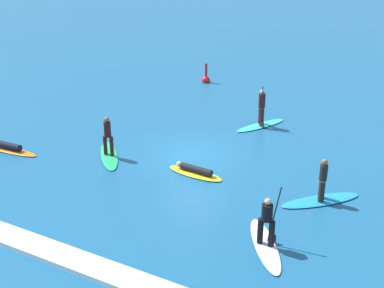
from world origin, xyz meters
TOP-DOWN VIEW (x-y plane):
  - ground_plane at (0.00, 0.00)m, footprint 120.00×120.00m
  - surfer_on_orange_board at (-7.43, -3.58)m, footprint 3.29×0.76m
  - surfer_on_white_board at (5.41, -5.05)m, footprint 2.32×2.97m
  - surfer_on_green_board at (-3.06, -1.92)m, footprint 2.58×2.77m
  - surfer_on_teal_board at (1.35, 4.66)m, footprint 1.94×3.01m
  - surfer_on_blue_board at (6.12, -1.39)m, footprint 2.72×2.80m
  - surfer_on_yellow_board at (1.04, -1.65)m, footprint 2.49×0.92m
  - marker_buoy at (-4.59, 10.19)m, footprint 0.52×0.52m
  - wave_crest at (0.00, -8.64)m, footprint 18.44×0.90m

SIDE VIEW (x-z plane):
  - ground_plane at x=0.00m, z-range 0.00..0.00m
  - wave_crest at x=0.00m, z-range 0.00..0.18m
  - surfer_on_yellow_board at x=1.04m, z-range -0.06..0.31m
  - surfer_on_orange_board at x=-7.43m, z-range -0.06..0.33m
  - marker_buoy at x=-4.59m, z-range -0.46..0.90m
  - surfer_on_blue_board at x=6.12m, z-range -0.49..1.21m
  - surfer_on_green_board at x=-3.06m, z-range -0.50..1.33m
  - surfer_on_white_board at x=5.41m, z-range -0.59..1.43m
  - surfer_on_teal_board at x=1.35m, z-range -0.57..1.58m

